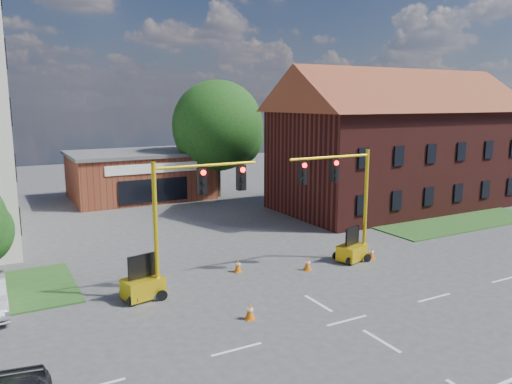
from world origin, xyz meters
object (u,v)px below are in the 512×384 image
Objects in this scene: signal_mast_west at (190,210)px; trailer_west at (143,286)px; signal_mast_east at (343,193)px; pickup_white at (346,206)px; trailer_east at (352,251)px.

trailer_west is (-2.26, 0.23, -3.30)m from signal_mast_west.
signal_mast_east is 12.34m from pickup_white.
signal_mast_west is at bearing 180.00° from signal_mast_east.
trailer_west is at bearing 174.29° from signal_mast_west.
trailer_west is at bearing 96.75° from pickup_white.
trailer_west is (-10.97, 0.23, -3.30)m from signal_mast_east.
pickup_white is at bearing 33.13° from trailer_east.
trailer_west reaches higher than pickup_white.
trailer_west is 1.04× the size of trailer_east.
trailer_west is 20.66m from pickup_white.
signal_mast_east is 11.46m from trailer_west.
signal_mast_east is at bearing 0.00° from signal_mast_west.
trailer_east is (11.76, -0.21, -0.04)m from trailer_west.
signal_mast_east is at bearing 160.95° from trailer_east.
signal_mast_west is 10.07m from trailer_east.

